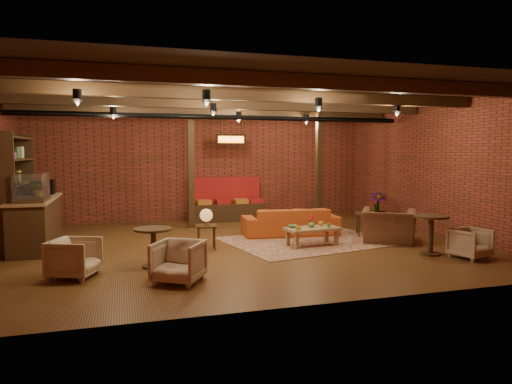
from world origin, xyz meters
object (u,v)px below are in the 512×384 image
object	(u,v)px
side_table_lamp	(206,218)
side_table_book	(366,214)
armchair_right	(389,220)
round_table_right	(431,228)
armchair_b	(178,260)
armchair_a	(74,256)
sofa	(290,221)
armchair_far	(470,242)
round_table_left	(153,241)
coffee_table	(312,230)
plant_tall	(378,176)

from	to	relation	value
side_table_lamp	side_table_book	distance (m)	3.99
armchair_right	round_table_right	world-z (taller)	armchair_right
side_table_lamp	armchair_b	xyz separation A→B (m)	(-0.85, -2.30, -0.28)
armchair_a	side_table_book	bearing A→B (deg)	-50.77
armchair_right	round_table_right	distance (m)	1.30
side_table_book	armchair_a	bearing A→B (deg)	-162.84
sofa	side_table_book	xyz separation A→B (m)	(1.74, -0.55, 0.17)
armchair_right	armchair_far	world-z (taller)	armchair_right
armchair_far	round_table_right	bearing A→B (deg)	125.26
round_table_left	armchair_b	distance (m)	1.11
sofa	side_table_book	size ratio (longest dim) A/B	3.55
coffee_table	armchair_far	xyz separation A→B (m)	(2.44, -1.89, -0.04)
armchair_a	armchair_b	xyz separation A→B (m)	(1.57, -0.75, 0.01)
round_table_right	armchair_a	bearing A→B (deg)	177.93
armchair_far	coffee_table	bearing A→B (deg)	127.77
armchair_right	plant_tall	bearing A→B (deg)	-82.30
coffee_table	side_table_book	world-z (taller)	coffee_table
round_table_right	plant_tall	distance (m)	3.79
round_table_left	round_table_right	world-z (taller)	round_table_right
coffee_table	round_table_right	size ratio (longest dim) A/B	1.56
side_table_book	round_table_right	size ratio (longest dim) A/B	0.82
armchair_far	sofa	bearing A→B (deg)	112.53
sofa	armchair_b	distance (m)	4.49
sofa	round_table_left	bearing A→B (deg)	38.34
armchair_b	armchair_right	size ratio (longest dim) A/B	0.63
sofa	armchair_b	size ratio (longest dim) A/B	3.19
round_table_right	armchair_far	world-z (taller)	round_table_right
coffee_table	armchair_b	distance (m)	3.63
armchair_b	plant_tall	world-z (taller)	plant_tall
plant_tall	armchair_a	bearing A→B (deg)	-156.09
sofa	round_table_left	distance (m)	4.04
side_table_book	plant_tall	world-z (taller)	plant_tall
coffee_table	round_table_left	size ratio (longest dim) A/B	1.75
armchair_right	plant_tall	distance (m)	2.65
side_table_book	round_table_right	world-z (taller)	round_table_right
coffee_table	armchair_right	bearing A→B (deg)	-4.29
round_table_left	side_table_book	xyz separation A→B (m)	(5.12, 1.66, 0.04)
side_table_lamp	sofa	bearing A→B (deg)	23.78
sofa	coffee_table	xyz separation A→B (m)	(-0.01, -1.33, 0.02)
round_table_left	armchair_far	bearing A→B (deg)	-9.77
side_table_lamp	armchair_b	bearing A→B (deg)	-110.27
round_table_left	round_table_right	distance (m)	5.29
coffee_table	side_table_book	bearing A→B (deg)	23.76
round_table_left	armchair_far	distance (m)	5.89
side_table_lamp	armchair_far	distance (m)	5.17
armchair_a	armchair_b	size ratio (longest dim) A/B	0.98
round_table_left	armchair_a	bearing A→B (deg)	-166.27
armchair_right	armchair_a	bearing A→B (deg)	42.71
round_table_left	side_table_lamp	bearing A→B (deg)	46.98
coffee_table	round_table_right	world-z (taller)	round_table_right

